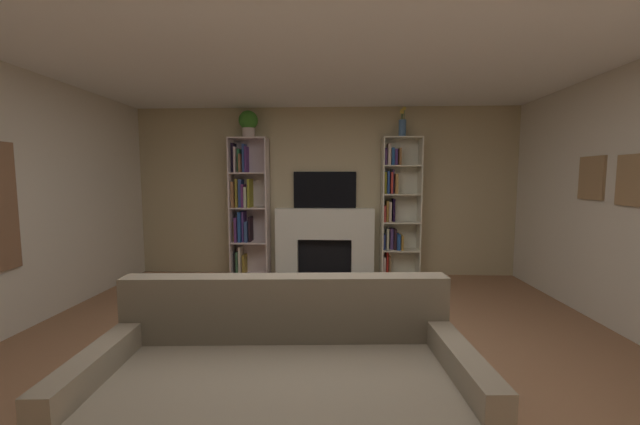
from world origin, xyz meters
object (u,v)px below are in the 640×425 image
Objects in this scene: bookshelf_left at (246,208)px; potted_plant at (248,123)px; couch at (282,391)px; coffee_table at (296,326)px; bookshelf_right at (396,208)px; fireplace at (325,241)px; vase_with_flowers at (402,125)px; tv at (325,190)px.

potted_plant reaches higher than bookshelf_left.
couch is (0.99, -3.42, -2.03)m from potted_plant.
bookshelf_left reaches higher than coffee_table.
bookshelf_right is 0.97× the size of couch.
fireplace is 0.76× the size of bookshelf_left.
potted_plant is (-2.19, -0.04, 1.26)m from bookshelf_right.
couch is at bearing -92.28° from fireplace.
bookshelf_left and bookshelf_right have the same top height.
bookshelf_right is 2.53m from potted_plant.
potted_plant is 2.25m from vase_with_flowers.
vase_with_flowers reaches higher than bookshelf_right.
bookshelf_right is (1.06, -0.08, -0.27)m from tv.
fireplace is at bearing 0.60° from bookshelf_left.
bookshelf_right is at bearing 145.97° from vase_with_flowers.
bookshelf_right is at bearing 70.86° from couch.
vase_with_flowers is at bearing 69.73° from couch.
vase_with_flowers reaches higher than coffee_table.
coffee_table is (-1.26, -2.67, -1.91)m from vase_with_flowers.
fireplace is 1.29m from bookshelf_left.
potted_plant is (0.07, -0.03, 1.26)m from bookshelf_left.
bookshelf_left is 1.00× the size of bookshelf_right.
potted_plant is 0.92× the size of vase_with_flowers.
bookshelf_left is 4.81× the size of vase_with_flowers.
potted_plant is at bearing -178.95° from bookshelf_right.
potted_plant is at bearing -173.92° from tv.
bookshelf_left is 2.62× the size of coffee_table.
fireplace is at bearing 2.02° from potted_plant.
fireplace is at bearing 177.90° from vase_with_flowers.
bookshelf_right is 1.21m from vase_with_flowers.
tv is 1.23m from bookshelf_left.
couch is at bearing -92.22° from tv.
tv reaches higher than couch.
vase_with_flowers is at bearing -6.16° from tv.
bookshelf_left is 2.62m from vase_with_flowers.
potted_plant is 0.50× the size of coffee_table.
fireplace is 1.67× the size of tv.
vase_with_flowers reaches higher than potted_plant.
coffee_table is at bearing -115.26° from vase_with_flowers.
bookshelf_right is 3.75m from couch.
couch is (-1.20, -3.46, -0.77)m from bookshelf_right.
coffee_table is at bearing -68.61° from bookshelf_left.
couch is at bearing -109.14° from bookshelf_right.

